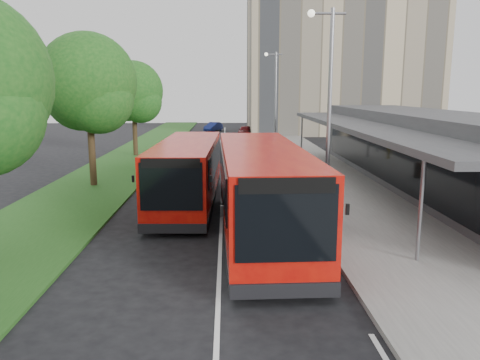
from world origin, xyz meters
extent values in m
plane|color=black|center=(0.00, 0.00, 0.00)|extent=(120.00, 120.00, 0.00)
cube|color=slate|center=(6.00, 20.00, 0.07)|extent=(5.00, 80.00, 0.15)
cube|color=#1D4B18|center=(-7.00, 20.00, 0.05)|extent=(5.00, 80.00, 0.10)
cube|color=silver|center=(0.00, 15.00, 0.01)|extent=(0.12, 70.00, 0.01)
cube|color=silver|center=(3.30, -2.00, 0.01)|extent=(0.12, 2.00, 0.01)
cube|color=silver|center=(3.30, 4.00, 0.01)|extent=(0.12, 2.00, 0.01)
cube|color=silver|center=(3.30, 10.00, 0.01)|extent=(0.12, 2.00, 0.01)
cube|color=silver|center=(3.30, 16.00, 0.01)|extent=(0.12, 2.00, 0.01)
cube|color=silver|center=(3.30, 22.00, 0.01)|extent=(0.12, 2.00, 0.01)
cube|color=silver|center=(3.30, 28.00, 0.01)|extent=(0.12, 2.00, 0.01)
cube|color=silver|center=(3.30, 34.00, 0.01)|extent=(0.12, 2.00, 0.01)
cube|color=silver|center=(3.30, 40.00, 0.01)|extent=(0.12, 2.00, 0.01)
cube|color=silver|center=(3.30, 46.00, 0.01)|extent=(0.12, 2.00, 0.01)
cube|color=tan|center=(14.00, 42.00, 9.00)|extent=(22.00, 12.00, 18.00)
cube|color=#333336|center=(11.00, 8.00, 2.00)|extent=(5.00, 26.00, 4.00)
cube|color=black|center=(8.48, 8.00, 1.60)|extent=(0.06, 24.00, 2.20)
cube|color=#333336|center=(7.20, 8.00, 3.30)|extent=(2.80, 26.00, 0.25)
cylinder|color=gray|center=(5.90, -3.00, 1.65)|extent=(0.12, 0.12, 3.30)
cylinder|color=gray|center=(5.90, 19.00, 1.65)|extent=(0.12, 0.12, 3.30)
cylinder|color=#362515|center=(-7.00, 9.00, 1.99)|extent=(0.36, 0.36, 3.98)
sphere|color=#134A15|center=(-7.00, 9.00, 5.61)|extent=(5.07, 5.07, 5.07)
sphere|color=#134A15|center=(-6.40, 8.60, 4.70)|extent=(3.62, 3.62, 3.62)
sphere|color=#134A15|center=(-7.50, 9.50, 4.98)|extent=(3.98, 3.98, 3.98)
cylinder|color=#362515|center=(-7.00, 21.00, 1.82)|extent=(0.36, 0.36, 3.63)
sphere|color=#134A15|center=(-7.00, 21.00, 5.12)|extent=(4.63, 4.63, 4.63)
sphere|color=#134A15|center=(-6.40, 20.60, 4.30)|extent=(3.30, 3.30, 3.30)
sphere|color=#134A15|center=(-7.50, 21.50, 4.54)|extent=(3.63, 3.63, 3.63)
cylinder|color=gray|center=(4.20, 2.00, 4.15)|extent=(0.16, 0.16, 8.00)
cylinder|color=gray|center=(4.00, 2.00, 7.95)|extent=(1.40, 0.10, 0.10)
sphere|color=silver|center=(3.40, 2.00, 7.95)|extent=(0.28, 0.28, 0.28)
cylinder|color=gray|center=(4.20, 22.00, 4.15)|extent=(0.16, 0.16, 8.00)
cylinder|color=gray|center=(4.00, 22.00, 7.95)|extent=(1.40, 0.10, 0.10)
sphere|color=silver|center=(3.40, 22.00, 7.95)|extent=(0.28, 0.28, 0.28)
cube|color=red|center=(1.45, -0.04, 1.79)|extent=(2.99, 11.29, 2.83)
cube|color=black|center=(1.45, -0.04, 0.41)|extent=(3.01, 11.31, 0.32)
cube|color=black|center=(1.61, -5.67, 2.08)|extent=(2.41, 0.12, 1.87)
cube|color=black|center=(1.29, 5.59, 2.24)|extent=(2.35, 0.12, 1.39)
cube|color=black|center=(0.09, 0.24, 2.30)|extent=(0.32, 9.62, 1.28)
cube|color=black|center=(2.80, 0.32, 2.30)|extent=(0.32, 9.62, 1.28)
cube|color=black|center=(1.61, -5.68, 0.43)|extent=(2.67, 0.16, 0.37)
cube|color=black|center=(1.61, -5.68, 2.99)|extent=(2.24, 0.10, 0.37)
cube|color=black|center=(0.11, -5.48, 2.35)|extent=(0.08, 0.08, 0.27)
cube|color=black|center=(3.10, -5.40, 2.35)|extent=(0.08, 0.08, 0.27)
cylinder|color=black|center=(0.43, -3.71, 0.48)|extent=(0.35, 0.97, 0.96)
cylinder|color=black|center=(2.68, -3.64, 0.48)|extent=(0.35, 0.97, 0.96)
cylinder|color=black|center=(0.23, 3.56, 0.48)|extent=(0.35, 0.97, 0.96)
cylinder|color=black|center=(2.47, 3.62, 0.48)|extent=(0.35, 0.97, 0.96)
cube|color=red|center=(-1.53, 4.76, 1.61)|extent=(2.73, 10.19, 2.55)
cube|color=black|center=(-1.53, 4.76, 0.37)|extent=(2.75, 10.21, 0.29)
cube|color=black|center=(-1.69, -0.32, 1.88)|extent=(2.17, 0.12, 1.69)
cube|color=black|center=(-1.37, 9.83, 2.02)|extent=(2.12, 0.12, 1.25)
cube|color=black|center=(-2.75, 5.08, 2.07)|extent=(0.32, 8.67, 1.16)
cube|color=black|center=(-0.30, 5.01, 2.07)|extent=(0.32, 8.67, 1.16)
cube|color=black|center=(-1.69, -0.33, 0.39)|extent=(2.41, 0.16, 0.34)
cube|color=black|center=(-1.69, -0.33, 2.70)|extent=(2.02, 0.10, 0.34)
cube|color=black|center=(-3.03, -0.07, 2.12)|extent=(0.08, 0.08, 0.24)
cube|color=black|center=(-0.33, -0.15, 2.12)|extent=(0.08, 0.08, 0.24)
cylinder|color=black|center=(-2.64, 1.51, 0.43)|extent=(0.32, 0.88, 0.87)
cylinder|color=black|center=(-0.62, 1.45, 0.43)|extent=(0.32, 0.88, 0.87)
cylinder|color=black|center=(-2.44, 8.06, 0.43)|extent=(0.32, 0.88, 0.87)
cylinder|color=black|center=(-0.42, 8.00, 0.43)|extent=(0.32, 0.88, 0.87)
cylinder|color=#362316|center=(5.53, 10.28, 0.60)|extent=(0.54, 0.54, 0.90)
cylinder|color=yellow|center=(4.59, 18.17, 0.70)|extent=(0.19, 0.19, 1.09)
imported|color=#530B0F|center=(2.38, 38.47, 0.57)|extent=(1.97, 3.54, 1.14)
imported|color=navy|center=(-1.46, 44.16, 0.57)|extent=(2.48, 3.65, 1.14)
camera|label=1|loc=(0.23, -16.11, 5.13)|focal=35.00mm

